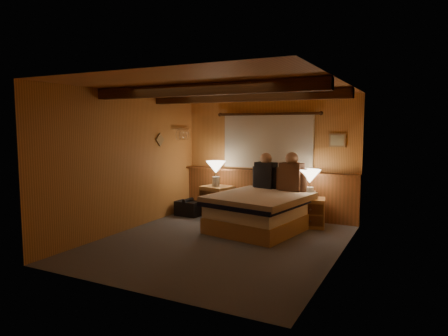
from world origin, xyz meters
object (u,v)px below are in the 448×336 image
Objects in this scene: bed at (262,211)px; nightstand_left at (217,201)px; person_left at (266,173)px; duffel_bag at (188,208)px; lamp_right at (310,178)px; lamp_left at (216,169)px; person_right at (292,175)px; nightstand_right at (311,213)px.

bed is 3.23× the size of nightstand_left.
duffel_bag is (-1.53, -0.37, -0.75)m from person_left.
lamp_right is at bearing 11.36° from nightstand_left.
duffel_bag is (-2.41, -0.28, -0.73)m from lamp_right.
duffel_bag is at bearing -137.31° from nightstand_left.
person_right reaches higher than lamp_left.
nightstand_right reaches higher than duffel_bag.
bed is at bearing -113.24° from person_right.
nightstand_left is 1.25× the size of lamp_left.
nightstand_right is at bearing 10.33° from nightstand_left.
nightstand_left is 0.66m from lamp_left.
person_right is at bearing -177.69° from lamp_right.
bed is 2.81× the size of person_right.
person_right is at bearing 0.20° from person_left.
person_left reaches higher than duffel_bag.
nightstand_left is 0.87× the size of person_right.
lamp_left is 1.03m from person_left.
nightstand_right is (0.73, 0.55, -0.07)m from bed.
nightstand_left is at bearing 34.75° from duffel_bag.
nightstand_right is (1.96, -0.06, -0.04)m from nightstand_left.
lamp_right is (1.91, -0.02, 0.58)m from nightstand_left.
nightstand_left is at bearing 179.36° from lamp_right.
lamp_right is at bearing 5.26° from person_left.
person_left reaches higher than lamp_left.
person_left is 1.36× the size of duffel_bag.
duffel_bag is (-2.07, -0.26, -0.77)m from person_right.
nightstand_right is 1.14m from person_left.
bed is 1.76m from duffel_bag.
duffel_bag is (-2.46, -0.24, -0.11)m from nightstand_right.
nightstand_left is 1.20m from person_left.
nightstand_left is (-1.23, 0.61, -0.03)m from bed.
person_right is (1.57, -0.00, -0.04)m from lamp_left.
nightstand_right is 0.77m from person_right.
duffel_bag is at bearing -173.48° from lamp_right.
person_right is 1.42× the size of duffel_bag.
person_right reaches higher than nightstand_left.
bed is at bearing -25.09° from lamp_left.
person_right is (-0.38, 0.02, 0.66)m from nightstand_right.
person_left is (1.03, 0.10, -0.05)m from lamp_left.
lamp_left is at bearing 164.91° from bed.
person_left is (-0.93, 0.13, 0.65)m from nightstand_right.
bed is 4.02× the size of lamp_right.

